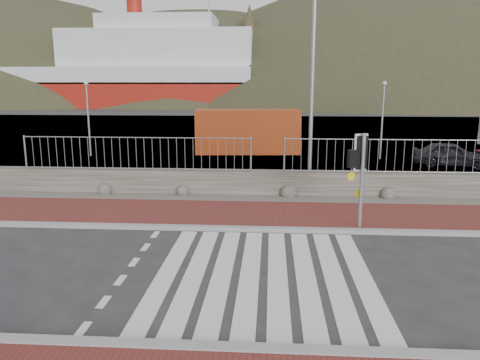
# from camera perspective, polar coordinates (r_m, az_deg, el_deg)

# --- Properties ---
(ground) EXTENTS (220.00, 220.00, 0.00)m
(ground) POSITION_cam_1_polar(r_m,az_deg,el_deg) (10.33, 2.90, -11.44)
(ground) COLOR #28282B
(ground) RESTS_ON ground
(sidewalk_far) EXTENTS (40.00, 3.00, 0.08)m
(sidewalk_far) POSITION_cam_1_polar(r_m,az_deg,el_deg) (14.56, 3.21, -4.27)
(sidewalk_far) COLOR maroon
(sidewalk_far) RESTS_ON ground
(kerb_near) EXTENTS (40.00, 0.25, 0.12)m
(kerb_near) POSITION_cam_1_polar(r_m,az_deg,el_deg) (7.64, 2.48, -20.03)
(kerb_near) COLOR gray
(kerb_near) RESTS_ON ground
(kerb_far) EXTENTS (40.00, 0.25, 0.12)m
(kerb_far) POSITION_cam_1_polar(r_m,az_deg,el_deg) (13.12, 3.13, -6.05)
(kerb_far) COLOR gray
(kerb_far) RESTS_ON ground
(zebra_crossing) EXTENTS (4.62, 5.60, 0.01)m
(zebra_crossing) POSITION_cam_1_polar(r_m,az_deg,el_deg) (10.33, 2.90, -11.41)
(zebra_crossing) COLOR silver
(zebra_crossing) RESTS_ON ground
(gravel_strip) EXTENTS (40.00, 1.50, 0.06)m
(gravel_strip) POSITION_cam_1_polar(r_m,az_deg,el_deg) (16.49, 3.30, -2.37)
(gravel_strip) COLOR #59544C
(gravel_strip) RESTS_ON ground
(stone_wall) EXTENTS (40.00, 0.60, 0.90)m
(stone_wall) POSITION_cam_1_polar(r_m,az_deg,el_deg) (17.17, 3.34, -0.35)
(stone_wall) COLOR #48423B
(stone_wall) RESTS_ON ground
(railing) EXTENTS (18.07, 0.07, 1.22)m
(railing) POSITION_cam_1_polar(r_m,az_deg,el_deg) (16.79, 3.39, 4.11)
(railing) COLOR gray
(railing) RESTS_ON stone_wall
(quay) EXTENTS (120.00, 40.00, 0.50)m
(quay) POSITION_cam_1_polar(r_m,az_deg,el_deg) (37.61, 3.65, 5.63)
(quay) COLOR #4C4C4F
(quay) RESTS_ON ground
(water) EXTENTS (220.00, 50.00, 0.05)m
(water) POSITION_cam_1_polar(r_m,az_deg,el_deg) (72.50, 3.78, 8.64)
(water) COLOR #3F4C54
(water) RESTS_ON ground
(ferry) EXTENTS (50.00, 16.00, 20.00)m
(ferry) POSITION_cam_1_polar(r_m,az_deg,el_deg) (81.26, -14.25, 12.44)
(ferry) COLOR maroon
(ferry) RESTS_ON ground
(hills_backdrop) EXTENTS (254.00, 90.00, 100.00)m
(hills_backdrop) POSITION_cam_1_polar(r_m,az_deg,el_deg) (101.31, 7.46, -3.75)
(hills_backdrop) COLOR #272E1B
(hills_backdrop) RESTS_ON ground
(traffic_signal_far) EXTENTS (0.67, 0.41, 2.72)m
(traffic_signal_far) POSITION_cam_1_polar(r_m,az_deg,el_deg) (13.21, 14.61, 2.27)
(traffic_signal_far) COLOR gray
(traffic_signal_far) RESTS_ON ground
(streetlight) EXTENTS (1.81, 0.37, 8.52)m
(streetlight) POSITION_cam_1_polar(r_m,az_deg,el_deg) (17.66, 9.36, 14.04)
(streetlight) COLOR gray
(streetlight) RESTS_ON ground
(shipping_container) EXTENTS (6.16, 2.95, 2.49)m
(shipping_container) POSITION_cam_1_polar(r_m,az_deg,el_deg) (27.62, 0.92, 5.99)
(shipping_container) COLOR maroon
(shipping_container) RESTS_ON ground
(car_a) EXTENTS (3.73, 2.10, 1.20)m
(car_a) POSITION_cam_1_polar(r_m,az_deg,el_deg) (25.18, 24.26, 2.88)
(car_a) COLOR black
(car_a) RESTS_ON ground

